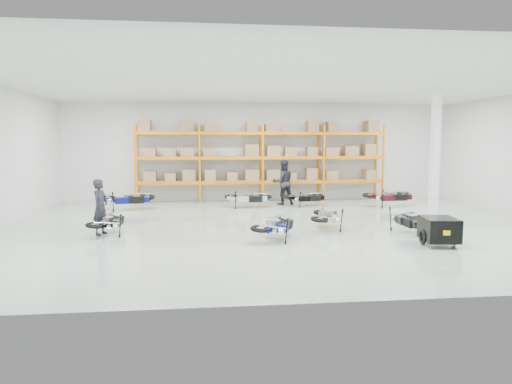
{
  "coord_description": "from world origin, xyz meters",
  "views": [
    {
      "loc": [
        -2.54,
        -14.24,
        2.68
      ],
      "look_at": [
        -0.93,
        0.3,
        1.1
      ],
      "focal_mm": 32.0,
      "sensor_mm": 36.0,
      "label": 1
    }
  ],
  "objects": [
    {
      "name": "moto_back_a",
      "position": [
        -5.68,
        4.36,
        0.56
      ],
      "size": [
        1.93,
        1.1,
        1.2
      ],
      "primitive_type": null,
      "rotation": [
        0.0,
        -0.09,
        1.68
      ],
      "color": "navy",
      "rests_on": "ground"
    },
    {
      "name": "moto_back_b",
      "position": [
        -0.81,
        4.47,
        0.52
      ],
      "size": [
        1.81,
        1.09,
        1.1
      ],
      "primitive_type": null,
      "rotation": [
        0.0,
        -0.09,
        1.42
      ],
      "color": "#B3B9BD",
      "rests_on": "ground"
    },
    {
      "name": "person_left",
      "position": [
        -5.61,
        -0.65,
        0.82
      ],
      "size": [
        0.56,
        0.69,
        1.63
      ],
      "primitive_type": "imported",
      "rotation": [
        0.0,
        0.0,
        1.24
      ],
      "color": "black",
      "rests_on": "ground"
    },
    {
      "name": "person_back",
      "position": [
        0.8,
        5.25,
        0.98
      ],
      "size": [
        1.03,
        0.85,
        1.95
      ],
      "primitive_type": "imported",
      "rotation": [
        0.0,
        0.0,
        3.27
      ],
      "color": "black",
      "rests_on": "ground"
    },
    {
      "name": "trailer",
      "position": [
        3.51,
        -3.09,
        0.42
      ],
      "size": [
        0.95,
        1.77,
        0.73
      ],
      "rotation": [
        0.0,
        0.0,
        -0.14
      ],
      "color": "black",
      "rests_on": "ground"
    },
    {
      "name": "structural_column",
      "position": [
        5.2,
        0.5,
        2.25
      ],
      "size": [
        0.25,
        0.25,
        4.5
      ],
      "primitive_type": "cube",
      "color": "white",
      "rests_on": "ground"
    },
    {
      "name": "moto_black_far_left",
      "position": [
        -5.37,
        -0.69,
        0.48
      ],
      "size": [
        0.91,
        1.63,
        1.02
      ],
      "primitive_type": null,
      "rotation": [
        0.0,
        -0.09,
        3.06
      ],
      "color": "black",
      "rests_on": "ground"
    },
    {
      "name": "room",
      "position": [
        0.0,
        0.0,
        2.25
      ],
      "size": [
        18.0,
        18.0,
        18.0
      ],
      "color": "#A7BBAA",
      "rests_on": "ground"
    },
    {
      "name": "moto_silver_left",
      "position": [
        1.2,
        -0.53,
        0.49
      ],
      "size": [
        1.23,
        1.77,
        1.04
      ],
      "primitive_type": null,
      "rotation": [
        0.0,
        -0.09,
        2.85
      ],
      "color": "#B2B4B9",
      "rests_on": "ground"
    },
    {
      "name": "moto_back_d",
      "position": [
        5.14,
        4.09,
        0.56
      ],
      "size": [
        1.87,
        0.96,
        1.19
      ],
      "primitive_type": null,
      "rotation": [
        0.0,
        -0.09,
        1.6
      ],
      "color": "#3D0C14",
      "rests_on": "ground"
    },
    {
      "name": "moto_back_c",
      "position": [
        1.68,
        4.61,
        0.48
      ],
      "size": [
        1.69,
        1.05,
        1.02
      ],
      "primitive_type": null,
      "rotation": [
        0.0,
        -0.09,
        1.75
      ],
      "color": "black",
      "rests_on": "ground"
    },
    {
      "name": "moto_blue_centre",
      "position": [
        -0.62,
        -1.93,
        0.5
      ],
      "size": [
        1.49,
        1.83,
        1.06
      ],
      "primitive_type": null,
      "rotation": [
        0.0,
        -0.09,
        2.65
      ],
      "color": "#07104C",
      "rests_on": "ground"
    },
    {
      "name": "moto_touring_right",
      "position": [
        3.51,
        -1.49,
        0.52
      ],
      "size": [
        0.91,
        1.73,
        1.1
      ],
      "primitive_type": null,
      "rotation": [
        0.0,
        -0.09,
        -0.04
      ],
      "color": "black",
      "rests_on": "ground"
    },
    {
      "name": "pallet_rack",
      "position": [
        -0.0,
        6.45,
        2.26
      ],
      "size": [
        11.28,
        0.98,
        3.62
      ],
      "color": "orange",
      "rests_on": "ground"
    }
  ]
}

